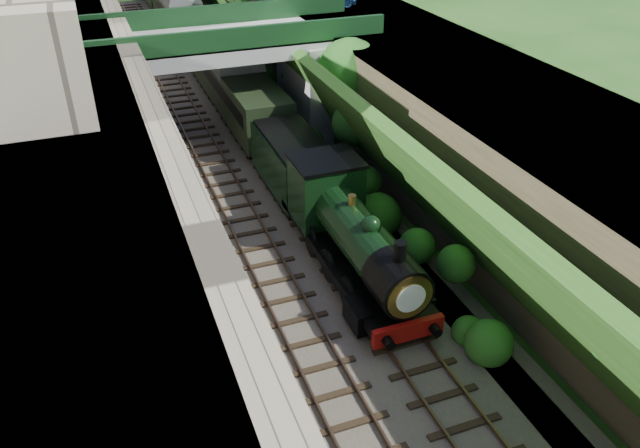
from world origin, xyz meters
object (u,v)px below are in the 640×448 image
at_px(tree, 350,73).
at_px(tender, 294,167).
at_px(road_bridge, 242,70).
at_px(locomotive, 353,237).

bearing_deg(tree, tender, -139.01).
height_order(road_bridge, tender, road_bridge).
relative_size(tree, locomotive, 0.65).
distance_m(road_bridge, tree, 6.67).
distance_m(road_bridge, locomotive, 16.02).
xyz_separation_m(locomotive, tender, (-0.00, 7.36, -0.27)).
distance_m(tree, tender, 6.94).
xyz_separation_m(road_bridge, tender, (0.26, -8.51, -2.46)).
relative_size(tree, tender, 1.10).
bearing_deg(locomotive, road_bridge, 90.92).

